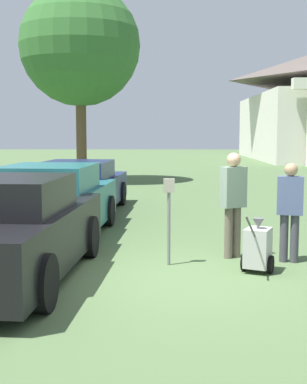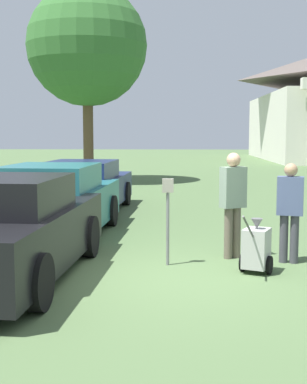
{
  "view_description": "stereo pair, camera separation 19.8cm",
  "coord_description": "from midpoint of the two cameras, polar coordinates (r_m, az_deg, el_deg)",
  "views": [
    {
      "loc": [
        -0.11,
        -7.78,
        2.15
      ],
      "look_at": [
        -0.28,
        1.61,
        1.1
      ],
      "focal_mm": 50.0,
      "sensor_mm": 36.0,
      "label": 1
    },
    {
      "loc": [
        0.09,
        -7.77,
        2.15
      ],
      "look_at": [
        -0.28,
        1.61,
        1.1
      ],
      "focal_mm": 50.0,
      "sensor_mm": 36.0,
      "label": 2
    }
  ],
  "objects": [
    {
      "name": "person_supervisor",
      "position": [
        9.07,
        14.96,
        -1.53
      ],
      "size": [
        0.46,
        0.32,
        1.65
      ],
      "rotation": [
        0.0,
        0.0,
        2.89
      ],
      "color": "#3F3F47",
      "rests_on": "ground_plane"
    },
    {
      "name": "parked_car_teal",
      "position": [
        11.0,
        -10.13,
        -1.25
      ],
      "size": [
        2.24,
        5.0,
        1.51
      ],
      "rotation": [
        0.0,
        0.0,
        -0.06
      ],
      "color": "#23666B",
      "rests_on": "ground_plane"
    },
    {
      "name": "parked_car_black",
      "position": [
        8.14,
        -14.65,
        -4.01
      ],
      "size": [
        2.23,
        4.71,
        1.52
      ],
      "rotation": [
        0.0,
        0.0,
        -0.06
      ],
      "color": "black",
      "rests_on": "ground_plane"
    },
    {
      "name": "person_worker",
      "position": [
        9.19,
        9.09,
        -0.65
      ],
      "size": [
        0.47,
        0.39,
        1.81
      ],
      "rotation": [
        0.0,
        0.0,
        3.63
      ],
      "color": "#665B4C",
      "rests_on": "ground_plane"
    },
    {
      "name": "parked_car_navy",
      "position": [
        14.36,
        -7.19,
        0.39
      ],
      "size": [
        2.27,
        5.4,
        1.4
      ],
      "rotation": [
        0.0,
        0.0,
        -0.06
      ],
      "color": "#19234C",
      "rests_on": "ground_plane"
    },
    {
      "name": "parking_meter",
      "position": [
        8.61,
        2.2,
        -1.44
      ],
      "size": [
        0.18,
        0.09,
        1.41
      ],
      "color": "slate",
      "rests_on": "ground_plane"
    },
    {
      "name": "shade_tree",
      "position": [
        23.65,
        -6.85,
        15.19
      ],
      "size": [
        5.11,
        5.11,
        8.36
      ],
      "color": "brown",
      "rests_on": "ground_plane"
    },
    {
      "name": "equipment_cart",
      "position": [
        8.4,
        11.57,
        -5.87
      ],
      "size": [
        0.59,
        0.98,
        1.0
      ],
      "rotation": [
        0.0,
        0.0,
        -0.41
      ],
      "color": "#B2B2AD",
      "rests_on": "ground_plane"
    },
    {
      "name": "ground_plane",
      "position": [
        8.07,
        2.28,
        -9.08
      ],
      "size": [
        120.0,
        120.0,
        0.0
      ],
      "primitive_type": "plane",
      "color": "#4C663D"
    }
  ]
}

